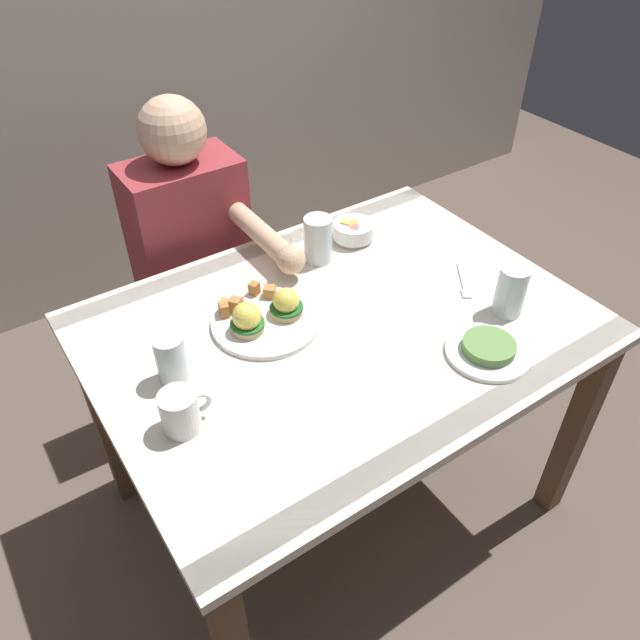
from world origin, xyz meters
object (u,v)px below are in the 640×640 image
water_glass_near (510,293)px  eggs_benedict_plate (264,316)px  coffee_mug (181,411)px  diner_person (197,255)px  fork (464,283)px  dining_table (340,354)px  water_glass_far (318,242)px  side_plate (488,350)px  water_glass_extra (172,362)px  fruit_bowl (353,231)px

water_glass_near → eggs_benedict_plate: bearing=150.5°
coffee_mug → diner_person: (0.34, 0.69, -0.14)m
fork → water_glass_near: water_glass_near is taller
dining_table → coffee_mug: 0.50m
water_glass_far → side_plate: 0.56m
fork → water_glass_extra: (-0.79, 0.11, 0.05)m
coffee_mug → eggs_benedict_plate: bearing=31.9°
water_glass_near → diner_person: diner_person is taller
dining_table → water_glass_far: (0.11, 0.26, 0.16)m
diner_person → water_glass_far: bearing=-55.7°
water_glass_extra → diner_person: diner_person is taller
dining_table → fruit_bowl: fruit_bowl is taller
eggs_benedict_plate → water_glass_extra: bearing=-169.4°
side_plate → water_glass_extra: bearing=152.2°
water_glass_near → diner_person: (-0.49, 0.80, -0.15)m
water_glass_extra → side_plate: water_glass_extra is taller
water_glass_extra → water_glass_far: bearing=21.6°
water_glass_extra → fruit_bowl: bearing=19.4°
water_glass_far → diner_person: bearing=124.3°
water_glass_near → side_plate: (-0.15, -0.09, -0.05)m
dining_table → fork: size_ratio=8.80×
eggs_benedict_plate → diner_person: size_ratio=0.24×
water_glass_near → fruit_bowl: bearing=104.1°
dining_table → eggs_benedict_plate: eggs_benedict_plate is taller
fork → diner_person: 0.82m
eggs_benedict_plate → side_plate: bearing=-45.6°
dining_table → diner_person: (-0.12, 0.60, 0.02)m
dining_table → coffee_mug: size_ratio=10.77×
water_glass_near → water_glass_extra: 0.83m
fruit_bowl → fork: bearing=-71.0°
diner_person → water_glass_extra: bearing=-118.7°
eggs_benedict_plate → diner_person: bearing=85.6°
dining_table → water_glass_extra: water_glass_extra is taller
water_glass_far → dining_table: bearing=-112.7°
dining_table → fork: bearing=-8.0°
fruit_bowl → eggs_benedict_plate: bearing=-155.4°
dining_table → side_plate: 0.38m
water_glass_extra → diner_person: 0.64m
fruit_bowl → fork: 0.36m
eggs_benedict_plate → water_glass_far: water_glass_far is taller
dining_table → diner_person: size_ratio=1.05×
water_glass_far → coffee_mug: bearing=-148.5°
coffee_mug → fork: size_ratio=0.82×
fork → dining_table: bearing=172.0°
diner_person → side_plate: bearing=-69.0°
dining_table → water_glass_near: size_ratio=9.01×
side_plate → fruit_bowl: bearing=86.9°
dining_table → eggs_benedict_plate: 0.23m
fruit_bowl → coffee_mug: size_ratio=1.08×
fruit_bowl → water_glass_far: bearing=-169.5°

